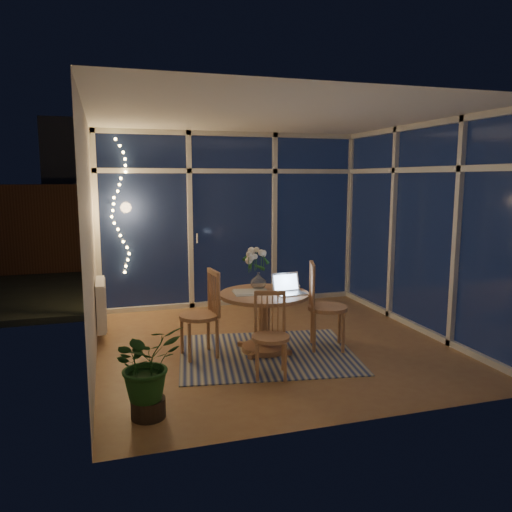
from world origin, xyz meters
name	(u,v)px	position (x,y,z in m)	size (l,w,h in m)	color
floor	(274,343)	(0.00, 0.00, 0.00)	(4.00, 4.00, 0.00)	#8F5F3E
ceiling	(276,116)	(0.00, 0.00, 2.60)	(4.00, 4.00, 0.00)	white
wall_back	(232,220)	(0.00, 2.00, 1.30)	(4.00, 0.04, 2.60)	silver
wall_front	(361,262)	(0.00, -2.00, 1.30)	(4.00, 0.04, 2.60)	silver
wall_left	(90,240)	(-2.00, 0.00, 1.30)	(0.04, 4.00, 2.60)	silver
wall_right	(426,229)	(2.00, 0.00, 1.30)	(0.04, 4.00, 2.60)	silver
window_wall_back	(233,220)	(0.00, 1.96, 1.30)	(4.00, 0.10, 2.60)	silver
window_wall_right	(423,229)	(1.96, 0.00, 1.30)	(0.10, 4.00, 2.60)	silver
radiator	(101,304)	(-1.94, 0.90, 0.40)	(0.10, 0.70, 0.58)	white
fairy_lights	(119,207)	(-1.65, 1.88, 1.52)	(0.24, 0.10, 1.85)	#FAC964
garden_patio	(221,271)	(0.50, 5.00, -0.06)	(12.00, 6.00, 0.10)	black
garden_fence	(193,225)	(0.00, 5.50, 0.90)	(11.00, 0.08, 1.80)	#381F14
neighbour_roof	(185,168)	(0.30, 8.50, 2.20)	(7.00, 3.00, 2.20)	#353840
garden_shrubs	(169,263)	(-0.80, 3.40, 0.45)	(0.90, 0.90, 0.90)	black
rug	(267,354)	(-0.20, -0.32, 0.01)	(1.90, 1.52, 0.01)	#BFBA9B
dining_table	(264,322)	(-0.20, -0.22, 0.34)	(0.99, 0.99, 0.67)	#A16B48
chair_left	(199,314)	(-0.92, -0.18, 0.48)	(0.45, 0.45, 0.96)	#A16B48
chair_right	(328,306)	(0.52, -0.34, 0.50)	(0.47, 0.47, 1.01)	#A16B48
chair_front	(271,335)	(-0.36, -0.92, 0.42)	(0.39, 0.39, 0.84)	#A16B48
laptop	(290,284)	(0.06, -0.36, 0.79)	(0.32, 0.28, 0.24)	#B8B8BC
flower_vase	(258,280)	(-0.20, 0.00, 0.78)	(0.20, 0.20, 0.21)	silver
bowl	(293,287)	(0.18, -0.11, 0.69)	(0.15, 0.15, 0.04)	white
newspapers	(254,292)	(-0.31, -0.19, 0.68)	(0.38, 0.29, 0.01)	silver
phone	(269,293)	(-0.16, -0.27, 0.68)	(0.12, 0.06, 0.01)	black
potted_plant	(147,373)	(-1.57, -1.43, 0.38)	(0.54, 0.47, 0.76)	#19471B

